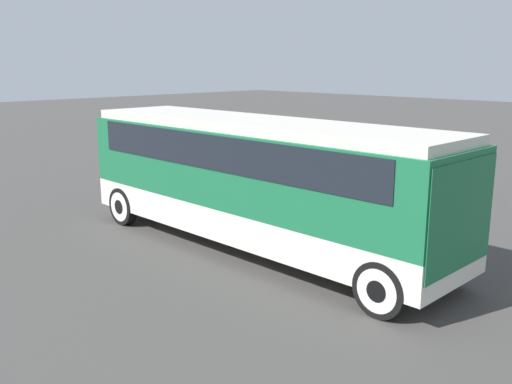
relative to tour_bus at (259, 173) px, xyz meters
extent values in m
plane|color=#423F3D|center=(-0.10, 0.00, -1.96)|extent=(120.00, 120.00, 0.00)
cube|color=silver|center=(-0.10, 0.00, -1.12)|extent=(10.63, 2.57, 0.77)
cube|color=#19663D|center=(-0.10, 0.00, 0.17)|extent=(10.63, 2.57, 1.80)
cube|color=black|center=(-0.10, 0.00, 0.62)|extent=(9.35, 2.61, 0.81)
cube|color=beige|center=(-0.10, 0.00, 1.18)|extent=(10.41, 2.37, 0.22)
cube|color=#19663D|center=(5.07, 0.00, -0.09)|extent=(0.36, 2.47, 2.06)
cylinder|color=black|center=(4.35, -1.18, -1.42)|extent=(1.09, 0.28, 1.09)
cylinder|color=silver|center=(4.35, -1.18, -1.42)|extent=(0.85, 0.30, 0.85)
cylinder|color=black|center=(4.35, -1.18, -1.42)|extent=(0.41, 0.32, 0.41)
cylinder|color=black|center=(4.35, 1.18, -1.42)|extent=(1.09, 0.28, 1.09)
cylinder|color=silver|center=(4.35, 1.18, -1.42)|extent=(0.85, 0.30, 0.85)
cylinder|color=black|center=(4.35, 1.18, -1.42)|extent=(0.41, 0.32, 0.41)
cylinder|color=black|center=(-4.38, -1.18, -1.42)|extent=(1.09, 0.28, 1.09)
cylinder|color=silver|center=(-4.38, -1.18, -1.42)|extent=(0.85, 0.30, 0.85)
cylinder|color=black|center=(-4.38, -1.18, -1.42)|extent=(0.41, 0.32, 0.41)
cylinder|color=black|center=(-4.38, 1.18, -1.42)|extent=(1.09, 0.28, 1.09)
cylinder|color=silver|center=(-4.38, 1.18, -1.42)|extent=(0.85, 0.30, 0.85)
cylinder|color=black|center=(-4.38, 1.18, -1.42)|extent=(0.41, 0.32, 0.41)
cube|color=#2D5638|center=(-5.35, 7.24, -1.44)|extent=(4.44, 1.74, 0.56)
cube|color=black|center=(-5.52, 7.24, -0.91)|extent=(2.31, 1.57, 0.51)
cylinder|color=black|center=(-3.58, 6.45, -1.64)|extent=(0.65, 0.22, 0.65)
cylinder|color=black|center=(-3.58, 6.45, -1.64)|extent=(0.25, 0.26, 0.25)
cylinder|color=black|center=(-3.58, 8.02, -1.64)|extent=(0.65, 0.22, 0.65)
cylinder|color=black|center=(-3.58, 8.02, -1.64)|extent=(0.25, 0.26, 0.25)
cylinder|color=black|center=(-7.11, 6.45, -1.64)|extent=(0.65, 0.22, 0.65)
cylinder|color=black|center=(-7.11, 6.45, -1.64)|extent=(0.25, 0.26, 0.25)
cylinder|color=black|center=(-7.11, 8.02, -1.64)|extent=(0.65, 0.22, 0.65)
cylinder|color=black|center=(-7.11, 8.02, -1.64)|extent=(0.25, 0.26, 0.25)
cube|color=#7A6B5B|center=(-1.03, 8.09, -1.37)|extent=(4.03, 1.85, 0.67)
cube|color=black|center=(-1.19, 8.09, -0.73)|extent=(2.09, 1.67, 0.60)
cylinder|color=black|center=(0.50, 7.26, -1.62)|extent=(0.69, 0.22, 0.69)
cylinder|color=black|center=(0.50, 7.26, -1.62)|extent=(0.26, 0.26, 0.26)
cylinder|color=black|center=(0.50, 8.93, -1.62)|extent=(0.69, 0.22, 0.69)
cylinder|color=black|center=(0.50, 8.93, -1.62)|extent=(0.26, 0.26, 0.26)
cylinder|color=black|center=(-2.56, 7.26, -1.62)|extent=(0.69, 0.22, 0.69)
cylinder|color=black|center=(-2.56, 7.26, -1.62)|extent=(0.26, 0.26, 0.26)
cylinder|color=black|center=(-2.56, 8.93, -1.62)|extent=(0.69, 0.22, 0.69)
cylinder|color=black|center=(-2.56, 8.93, -1.62)|extent=(0.26, 0.26, 0.26)
camera|label=1|loc=(9.70, -9.69, 2.64)|focal=40.00mm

